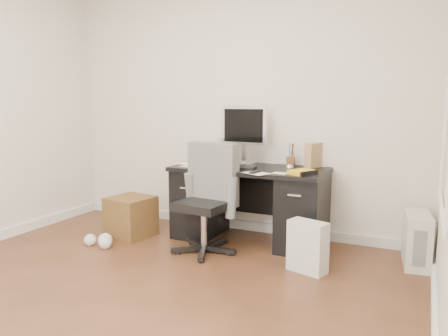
# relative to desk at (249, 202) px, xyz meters

# --- Properties ---
(ground) EXTENTS (4.00, 4.00, 0.00)m
(ground) POSITION_rel_desk_xyz_m (-0.30, -1.65, -0.40)
(ground) COLOR #412715
(ground) RESTS_ON ground
(room_shell) EXTENTS (4.02, 4.02, 2.71)m
(room_shell) POSITION_rel_desk_xyz_m (-0.27, -1.62, 1.26)
(room_shell) COLOR beige
(room_shell) RESTS_ON ground
(desk) EXTENTS (1.50, 0.70, 0.75)m
(desk) POSITION_rel_desk_xyz_m (0.00, 0.00, 0.00)
(desk) COLOR black
(desk) RESTS_ON ground
(loose_papers) EXTENTS (1.10, 0.60, 0.00)m
(loose_papers) POSITION_rel_desk_xyz_m (-0.20, -0.05, 0.35)
(loose_papers) COLOR silver
(loose_papers) RESTS_ON desk
(lcd_monitor) EXTENTS (0.49, 0.29, 0.61)m
(lcd_monitor) POSITION_rel_desk_xyz_m (-0.12, 0.14, 0.65)
(lcd_monitor) COLOR silver
(lcd_monitor) RESTS_ON desk
(keyboard) EXTENTS (0.41, 0.16, 0.02)m
(keyboard) POSITION_rel_desk_xyz_m (-0.09, -0.14, 0.36)
(keyboard) COLOR black
(keyboard) RESTS_ON desk
(computer_mouse) EXTENTS (0.08, 0.08, 0.07)m
(computer_mouse) POSITION_rel_desk_xyz_m (0.43, -0.06, 0.38)
(computer_mouse) COLOR silver
(computer_mouse) RESTS_ON desk
(travel_mug) EXTENTS (0.10, 0.10, 0.20)m
(travel_mug) POSITION_rel_desk_xyz_m (-0.56, -0.10, 0.45)
(travel_mug) COLOR navy
(travel_mug) RESTS_ON desk
(white_binder) EXTENTS (0.19, 0.25, 0.26)m
(white_binder) POSITION_rel_desk_xyz_m (-0.43, 0.12, 0.48)
(white_binder) COLOR silver
(white_binder) RESTS_ON desk
(magazine_file) EXTENTS (0.16, 0.23, 0.24)m
(magazine_file) POSITION_rel_desk_xyz_m (0.57, 0.26, 0.47)
(magazine_file) COLOR #986B49
(magazine_file) RESTS_ON desk
(pen_cup) EXTENTS (0.11, 0.11, 0.23)m
(pen_cup) POSITION_rel_desk_xyz_m (0.35, 0.22, 0.47)
(pen_cup) COLOR #593619
(pen_cup) RESTS_ON desk
(yellow_book) EXTENTS (0.25, 0.27, 0.04)m
(yellow_book) POSITION_rel_desk_xyz_m (0.58, -0.18, 0.37)
(yellow_book) COLOR gold
(yellow_book) RESTS_ON desk
(paper_remote) EXTENTS (0.29, 0.27, 0.02)m
(paper_remote) POSITION_rel_desk_xyz_m (0.19, -0.30, 0.36)
(paper_remote) COLOR silver
(paper_remote) RESTS_ON desk
(office_chair) EXTENTS (0.63, 0.63, 1.01)m
(office_chair) POSITION_rel_desk_xyz_m (-0.26, -0.49, 0.10)
(office_chair) COLOR #4E504D
(office_chair) RESTS_ON ground
(pc_tower) EXTENTS (0.25, 0.47, 0.45)m
(pc_tower) POSITION_rel_desk_xyz_m (1.55, -0.02, -0.17)
(pc_tower) COLOR #B7B4A5
(pc_tower) RESTS_ON ground
(shopping_bag) EXTENTS (0.37, 0.31, 0.43)m
(shopping_bag) POSITION_rel_desk_xyz_m (0.74, -0.55, -0.19)
(shopping_bag) COLOR silver
(shopping_bag) RESTS_ON ground
(wicker_basket) EXTENTS (0.47, 0.47, 0.41)m
(wicker_basket) POSITION_rel_desk_xyz_m (-1.18, -0.37, -0.19)
(wicker_basket) COLOR #502F18
(wicker_basket) RESTS_ON ground
(desk_printer) EXTENTS (0.39, 0.35, 0.20)m
(desk_printer) POSITION_rel_desk_xyz_m (-0.64, 0.16, -0.30)
(desk_printer) COLOR slate
(desk_printer) RESTS_ON ground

